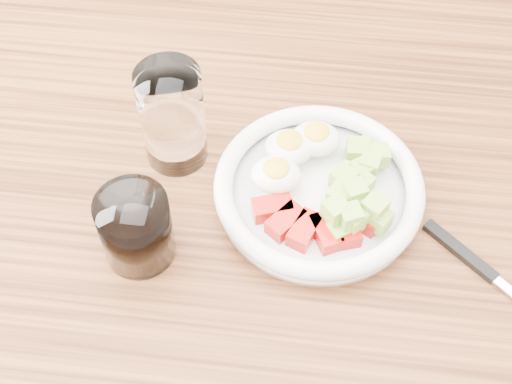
# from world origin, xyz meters

# --- Properties ---
(dining_table) EXTENTS (1.50, 0.90, 0.77)m
(dining_table) POSITION_xyz_m (0.00, 0.00, 0.67)
(dining_table) COLOR brown
(dining_table) RESTS_ON ground
(bowl) EXTENTS (0.23, 0.23, 0.06)m
(bowl) POSITION_xyz_m (0.06, 0.03, 0.79)
(bowl) COLOR white
(bowl) RESTS_ON dining_table
(fork) EXTENTS (0.16, 0.14, 0.01)m
(fork) POSITION_xyz_m (0.23, -0.04, 0.77)
(fork) COLOR black
(fork) RESTS_ON dining_table
(water_glass) EXTENTS (0.07, 0.07, 0.13)m
(water_glass) POSITION_xyz_m (-0.11, 0.08, 0.83)
(water_glass) COLOR white
(water_glass) RESTS_ON dining_table
(coffee_glass) EXTENTS (0.08, 0.08, 0.09)m
(coffee_glass) POSITION_xyz_m (-0.13, -0.06, 0.81)
(coffee_glass) COLOR white
(coffee_glass) RESTS_ON dining_table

